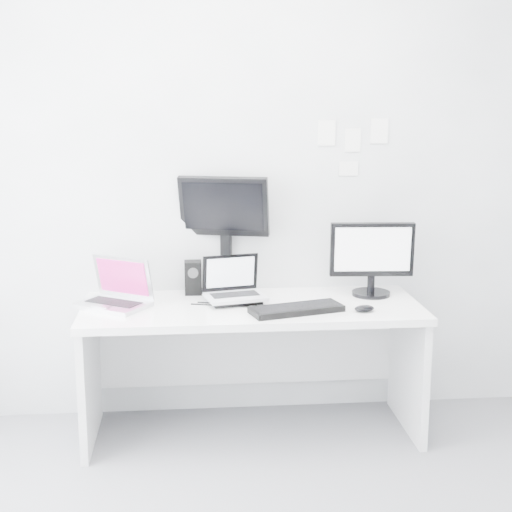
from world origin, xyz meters
name	(u,v)px	position (x,y,z in m)	size (l,w,h in m)	color
back_wall	(246,182)	(0.00, 1.60, 1.35)	(3.60, 3.60, 0.00)	silver
desk	(252,370)	(0.00, 1.25, 0.36)	(1.80, 0.70, 0.73)	white
macbook	(111,282)	(-0.74, 1.27, 0.87)	(0.36, 0.27, 0.27)	#B8B8BD
speaker	(193,278)	(-0.31, 1.51, 0.82)	(0.09, 0.09, 0.19)	black
dell_laptop	(235,280)	(-0.08, 1.29, 0.86)	(0.31, 0.24, 0.26)	silver
rear_monitor	(225,233)	(-0.13, 1.56, 1.07)	(0.50, 0.18, 0.68)	black
samsung_monitor	(372,258)	(0.68, 1.39, 0.94)	(0.46, 0.21, 0.43)	black
keyboard	(296,309)	(0.22, 1.09, 0.75)	(0.48, 0.17, 0.03)	black
mouse	(364,309)	(0.57, 1.06, 0.75)	(0.11, 0.07, 0.03)	black
wall_note_0	(327,133)	(0.45, 1.59, 1.62)	(0.10, 0.00, 0.14)	white
wall_note_1	(353,140)	(0.60, 1.59, 1.58)	(0.09, 0.00, 0.13)	white
wall_note_2	(379,131)	(0.75, 1.59, 1.63)	(0.10, 0.00, 0.14)	white
wall_note_3	(349,169)	(0.58, 1.59, 1.42)	(0.11, 0.00, 0.08)	white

